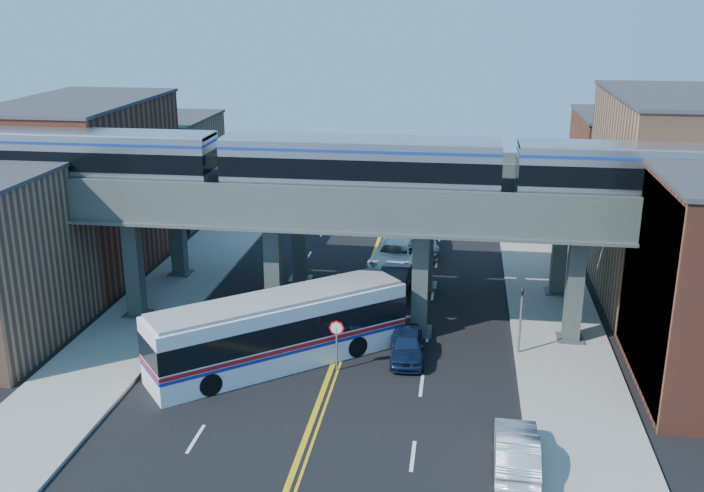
{
  "coord_description": "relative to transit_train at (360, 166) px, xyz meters",
  "views": [
    {
      "loc": [
        5.93,
        -31.24,
        17.5
      ],
      "look_at": [
        0.46,
        7.11,
        5.1
      ],
      "focal_mm": 40.0,
      "sensor_mm": 36.0,
      "label": 1
    }
  ],
  "objects": [
    {
      "name": "transit_bus",
      "position": [
        -3.39,
        -4.61,
        -7.41
      ],
      "size": [
        12.04,
        10.56,
        3.39
      ],
      "rotation": [
        0.0,
        0.0,
        0.68
      ],
      "color": "white",
      "rests_on": "ground"
    },
    {
      "name": "sidewalk_west",
      "position": [
        -12.26,
        2.0,
        -9.07
      ],
      "size": [
        5.0,
        70.0,
        0.16
      ],
      "primitive_type": "cube",
      "color": "gray",
      "rests_on": "ground"
    },
    {
      "name": "sidewalk_east",
      "position": [
        10.74,
        2.0,
        -9.07
      ],
      "size": [
        5.0,
        70.0,
        0.16
      ],
      "primitive_type": "cube",
      "color": "gray",
      "rests_on": "ground"
    },
    {
      "name": "stop_sign",
      "position": [
        -0.46,
        -5.0,
        -7.4
      ],
      "size": [
        0.76,
        0.09,
        2.63
      ],
      "color": "slate",
      "rests_on": "ground"
    },
    {
      "name": "traffic_signal",
      "position": [
        8.44,
        -2.0,
        -6.85
      ],
      "size": [
        0.15,
        0.18,
        4.1
      ],
      "color": "slate",
      "rests_on": "ground"
    },
    {
      "name": "transit_train",
      "position": [
        0.0,
        0.0,
        0.0
      ],
      "size": [
        44.4,
        2.78,
        3.24
      ],
      "color": "black",
      "rests_on": "elevated_viaduct_near"
    },
    {
      "name": "building_west_b",
      "position": [
        -19.26,
        8.0,
        -3.65
      ],
      "size": [
        8.0,
        14.0,
        11.0
      ],
      "primitive_type": "cube",
      "color": "brown",
      "rests_on": "ground"
    },
    {
      "name": "car_lane_d",
      "position": [
        2.36,
        14.5,
        -8.23
      ],
      "size": [
        3.3,
        6.64,
        1.85
      ],
      "primitive_type": "imported",
      "rotation": [
        0.0,
        0.0,
        0.11
      ],
      "color": "#ADADB2",
      "rests_on": "ground"
    },
    {
      "name": "car_lane_b",
      "position": [
        1.41,
        5.77,
        -8.35
      ],
      "size": [
        2.21,
        5.06,
        1.62
      ],
      "primitive_type": "imported",
      "rotation": [
        0.0,
        0.0,
        -0.1
      ],
      "color": "#29292B",
      "rests_on": "ground"
    },
    {
      "name": "mural_panel",
      "position": [
        13.79,
        -4.0,
        -4.4
      ],
      "size": [
        0.1,
        9.5,
        9.5
      ],
      "primitive_type": "cube",
      "color": "teal",
      "rests_on": "ground"
    },
    {
      "name": "elevated_viaduct_near",
      "position": [
        -0.76,
        0.0,
        -2.68
      ],
      "size": [
        52.0,
        3.6,
        7.4
      ],
      "color": "#46514E",
      "rests_on": "ground"
    },
    {
      "name": "ground",
      "position": [
        -0.76,
        -8.0,
        -9.15
      ],
      "size": [
        120.0,
        120.0,
        0.0
      ],
      "primitive_type": "plane",
      "color": "black",
      "rests_on": "ground"
    },
    {
      "name": "car_parked_curb",
      "position": [
        7.74,
        -12.26,
        -8.37
      ],
      "size": [
        1.78,
        4.78,
        1.56
      ],
      "primitive_type": "imported",
      "rotation": [
        0.0,
        0.0,
        3.12
      ],
      "color": "#BABABF",
      "rests_on": "ground"
    },
    {
      "name": "car_lane_c",
      "position": [
        1.04,
        10.45,
        -8.26
      ],
      "size": [
        3.6,
        6.69,
        1.78
      ],
      "primitive_type": "imported",
      "rotation": [
        0.0,
        0.0,
        -0.1
      ],
      "color": "white",
      "rests_on": "ground"
    },
    {
      "name": "building_east_c",
      "position": [
        17.74,
        21.0,
        -4.65
      ],
      "size": [
        8.0,
        10.0,
        9.0
      ],
      "primitive_type": "cube",
      "color": "brown",
      "rests_on": "ground"
    },
    {
      "name": "elevated_viaduct_far",
      "position": [
        -0.76,
        7.0,
        -2.68
      ],
      "size": [
        52.0,
        3.6,
        7.4
      ],
      "color": "#46514E",
      "rests_on": "ground"
    },
    {
      "name": "building_east_b",
      "position": [
        17.74,
        8.0,
        -3.15
      ],
      "size": [
        8.0,
        14.0,
        12.0
      ],
      "primitive_type": "cube",
      "color": "#875D46",
      "rests_on": "ground"
    },
    {
      "name": "building_west_c",
      "position": [
        -19.26,
        21.0,
        -5.15
      ],
      "size": [
        8.0,
        10.0,
        8.0
      ],
      "primitive_type": "cube",
      "color": "#875D46",
      "rests_on": "ground"
    },
    {
      "name": "car_lane_a",
      "position": [
        2.84,
        -3.19,
        -8.43
      ],
      "size": [
        1.99,
        4.36,
        1.45
      ],
      "primitive_type": "imported",
      "rotation": [
        0.0,
        0.0,
        0.07
      ],
      "color": "#101F3C",
      "rests_on": "ground"
    }
  ]
}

